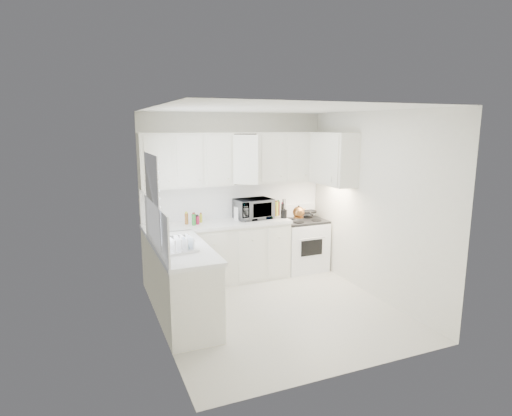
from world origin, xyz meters
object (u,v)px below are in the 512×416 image
stove (303,238)px  utensil_crock (284,208)px  microwave (253,207)px  rice_cooker (241,212)px  dish_rack (180,243)px  tea_kettle (299,211)px

stove → utensil_crock: bearing=-165.0°
microwave → rice_cooker: 0.21m
microwave → dish_rack: (-1.47, -1.34, -0.09)m
microwave → dish_rack: bearing=-143.8°
tea_kettle → microwave: size_ratio=0.41×
tea_kettle → dish_rack: bearing=-149.4°
tea_kettle → microwave: microwave is taller
tea_kettle → dish_rack: 2.46m
microwave → utensil_crock: bearing=-23.1°
microwave → utensil_crock: 0.49m
microwave → dish_rack: size_ratio=1.55×
tea_kettle → rice_cooker: 0.92m
microwave → dish_rack: microwave is taller
microwave → rice_cooker: bearing=164.7°
stove → microwave: size_ratio=1.92×
rice_cooker → dish_rack: size_ratio=0.66×
stove → microwave: microwave is taller
tea_kettle → utensil_crock: size_ratio=0.73×
rice_cooker → utensil_crock: utensil_crock is taller
rice_cooker → utensil_crock: size_ratio=0.76×
stove → utensil_crock: 0.71m
tea_kettle → rice_cooker: bearing=168.9°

